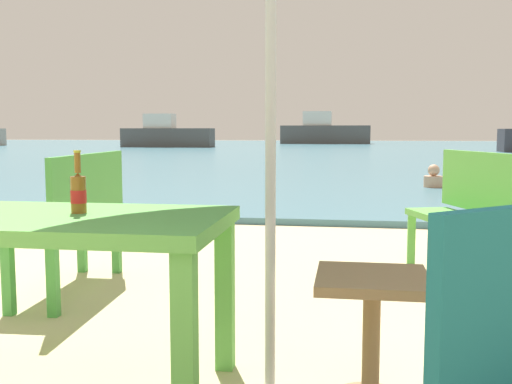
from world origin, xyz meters
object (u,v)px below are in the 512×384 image
(side_table_wood, at_px, (372,321))
(bench_green_right, at_px, (78,214))
(picnic_table_green, at_px, (57,241))
(bench_green_left, at_px, (472,209))
(swimmer_person, at_px, (433,178))
(boat_tanker, at_px, (324,132))
(boat_cargo_ship, at_px, (167,135))
(beer_bottle_amber, at_px, (78,191))

(side_table_wood, distance_m, bench_green_right, 2.40)
(picnic_table_green, distance_m, side_table_wood, 1.33)
(picnic_table_green, distance_m, bench_green_left, 3.00)
(bench_green_left, xyz_separation_m, swimmer_person, (0.64, 6.57, -0.30))
(bench_green_right, bearing_deg, boat_tanker, 89.98)
(bench_green_left, xyz_separation_m, boat_tanker, (-2.69, 40.05, 0.40))
(bench_green_left, relative_size, boat_tanker, 0.19)
(side_table_wood, bearing_deg, bench_green_left, 69.44)
(boat_cargo_ship, bearing_deg, picnic_table_green, -73.38)
(boat_cargo_ship, bearing_deg, side_table_wood, -71.25)
(beer_bottle_amber, relative_size, bench_green_right, 0.22)
(picnic_table_green, relative_size, boat_tanker, 0.21)
(side_table_wood, relative_size, boat_cargo_ship, 0.10)
(picnic_table_green, xyz_separation_m, bench_green_left, (2.08, 2.16, -0.11))
(swimmer_person, bearing_deg, boat_tanker, 95.68)
(bench_green_right, xyz_separation_m, swimmer_person, (3.34, 7.24, -0.30))
(swimmer_person, bearing_deg, picnic_table_green, -107.31)
(picnic_table_green, xyz_separation_m, swimmer_person, (2.72, 8.73, -0.41))
(boat_tanker, bearing_deg, side_table_wood, -87.41)
(bench_green_left, xyz_separation_m, bench_green_right, (-2.71, -0.67, 0.00))
(picnic_table_green, bearing_deg, swimmer_person, 72.69)
(bench_green_right, bearing_deg, beer_bottle_amber, -64.00)
(bench_green_right, relative_size, boat_cargo_ship, 0.22)
(picnic_table_green, height_order, swimmer_person, picnic_table_green)
(swimmer_person, bearing_deg, bench_green_right, -114.79)
(bench_green_left, height_order, boat_tanker, boat_tanker)
(boat_cargo_ship, bearing_deg, swimmer_person, -62.25)
(beer_bottle_amber, relative_size, boat_cargo_ship, 0.05)
(picnic_table_green, relative_size, bench_green_right, 1.15)
(beer_bottle_amber, height_order, side_table_wood, beer_bottle_amber)
(side_table_wood, height_order, bench_green_left, bench_green_left)
(beer_bottle_amber, relative_size, boat_tanker, 0.04)
(bench_green_right, bearing_deg, side_table_wood, -36.60)
(side_table_wood, xyz_separation_m, swimmer_person, (1.42, 8.67, -0.11))
(boat_tanker, bearing_deg, boat_cargo_ship, -131.76)
(picnic_table_green, bearing_deg, bench_green_left, 46.01)
(picnic_table_green, xyz_separation_m, side_table_wood, (1.30, 0.06, -0.30))
(picnic_table_green, distance_m, boat_tanker, 42.21)
(picnic_table_green, bearing_deg, boat_tanker, 90.83)
(boat_tanker, bearing_deg, swimmer_person, -84.32)
(bench_green_left, relative_size, bench_green_right, 1.03)
(boat_cargo_ship, bearing_deg, beer_bottle_amber, -73.23)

